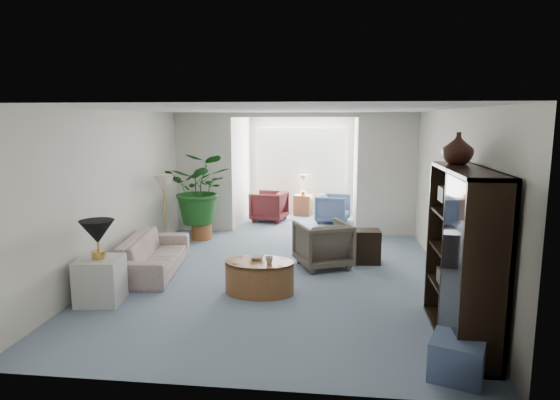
# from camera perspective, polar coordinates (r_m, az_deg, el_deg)

# --- Properties ---
(floor) EXTENTS (6.00, 6.00, 0.00)m
(floor) POSITION_cam_1_polar(r_m,az_deg,el_deg) (7.33, -0.55, -9.30)
(floor) COLOR gray
(floor) RESTS_ON ground
(sunroom_floor) EXTENTS (2.60, 2.60, 0.00)m
(sunroom_floor) POSITION_cam_1_polar(r_m,az_deg,el_deg) (11.26, 2.08, -2.59)
(sunroom_floor) COLOR gray
(sunroom_floor) RESTS_ON ground
(back_pier_left) EXTENTS (1.20, 0.12, 2.50)m
(back_pier_left) POSITION_cam_1_polar(r_m,az_deg,el_deg) (10.32, -8.97, 3.22)
(back_pier_left) COLOR silver
(back_pier_left) RESTS_ON ground
(back_pier_right) EXTENTS (1.20, 0.12, 2.50)m
(back_pier_right) POSITION_cam_1_polar(r_m,az_deg,el_deg) (9.99, 12.54, 2.90)
(back_pier_right) COLOR silver
(back_pier_right) RESTS_ON ground
(back_header) EXTENTS (2.60, 0.12, 0.10)m
(back_header) POSITION_cam_1_polar(r_m,az_deg,el_deg) (9.92, 1.64, 10.02)
(back_header) COLOR silver
(back_header) RESTS_ON back_pier_left
(window_pane) EXTENTS (2.20, 0.02, 1.50)m
(window_pane) POSITION_cam_1_polar(r_m,az_deg,el_deg) (12.13, 2.53, 4.96)
(window_pane) COLOR white
(window_blinds) EXTENTS (2.20, 0.02, 1.50)m
(window_blinds) POSITION_cam_1_polar(r_m,az_deg,el_deg) (12.10, 2.52, 4.95)
(window_blinds) COLOR white
(framed_picture) EXTENTS (0.04, 0.50, 0.40)m
(framed_picture) POSITION_cam_1_polar(r_m,az_deg,el_deg) (6.99, 19.78, 3.52)
(framed_picture) COLOR #B7AC92
(sofa) EXTENTS (0.98, 2.01, 0.56)m
(sofa) POSITION_cam_1_polar(r_m,az_deg,el_deg) (7.86, -14.67, -6.15)
(sofa) COLOR beige
(sofa) RESTS_ON ground
(end_table) EXTENTS (0.60, 0.60, 0.59)m
(end_table) POSITION_cam_1_polar(r_m,az_deg,el_deg) (6.76, -20.46, -8.90)
(end_table) COLOR silver
(end_table) RESTS_ON ground
(table_lamp) EXTENTS (0.44, 0.44, 0.30)m
(table_lamp) POSITION_cam_1_polar(r_m,az_deg,el_deg) (6.59, -20.79, -3.54)
(table_lamp) COLOR black
(table_lamp) RESTS_ON end_table
(floor_lamp) EXTENTS (0.36, 0.36, 0.28)m
(floor_lamp) POSITION_cam_1_polar(r_m,az_deg,el_deg) (8.83, -13.60, 2.01)
(floor_lamp) COLOR beige
(floor_lamp) RESTS_ON ground
(coffee_table) EXTENTS (1.07, 1.07, 0.45)m
(coffee_table) POSITION_cam_1_polar(r_m,az_deg,el_deg) (6.70, -2.44, -9.09)
(coffee_table) COLOR brown
(coffee_table) RESTS_ON ground
(coffee_bowl) EXTENTS (0.23, 0.23, 0.05)m
(coffee_bowl) POSITION_cam_1_polar(r_m,az_deg,el_deg) (6.73, -2.74, -6.78)
(coffee_bowl) COLOR white
(coffee_bowl) RESTS_ON coffee_table
(coffee_cup) EXTENTS (0.12, 0.12, 0.10)m
(coffee_cup) POSITION_cam_1_polar(r_m,az_deg,el_deg) (6.50, -1.28, -7.13)
(coffee_cup) COLOR beige
(coffee_cup) RESTS_ON coffee_table
(wingback_chair) EXTENTS (1.05, 1.07, 0.74)m
(wingback_chair) POSITION_cam_1_polar(r_m,az_deg,el_deg) (7.84, 5.08, -5.24)
(wingback_chair) COLOR #5C5448
(wingback_chair) RESTS_ON ground
(side_table_dark) EXTENTS (0.49, 0.40, 0.56)m
(side_table_dark) POSITION_cam_1_polar(r_m,az_deg,el_deg) (8.17, 10.07, -5.42)
(side_table_dark) COLOR black
(side_table_dark) RESTS_ON ground
(entertainment_cabinet) EXTENTS (0.45, 1.68, 1.86)m
(entertainment_cabinet) POSITION_cam_1_polar(r_m,az_deg,el_deg) (5.49, 20.82, -6.23)
(entertainment_cabinet) COLOR black
(entertainment_cabinet) RESTS_ON ground
(cabinet_urn) EXTENTS (0.34, 0.34, 0.36)m
(cabinet_urn) POSITION_cam_1_polar(r_m,az_deg,el_deg) (5.80, 20.28, 5.76)
(cabinet_urn) COLOR #331711
(cabinet_urn) RESTS_ON entertainment_cabinet
(ottoman) EXTENTS (0.60, 0.60, 0.37)m
(ottoman) POSITION_cam_1_polar(r_m,az_deg,el_deg) (4.96, 20.21, -17.13)
(ottoman) COLOR #4A5E7F
(ottoman) RESTS_ON ground
(plant_pot) EXTENTS (0.40, 0.40, 0.32)m
(plant_pot) POSITION_cam_1_polar(r_m,az_deg,el_deg) (9.75, -9.23, -3.66)
(plant_pot) COLOR #98552C
(plant_pot) RESTS_ON ground
(house_plant) EXTENTS (1.26, 1.09, 1.40)m
(house_plant) POSITION_cam_1_polar(r_m,az_deg,el_deg) (9.59, -9.37, 1.35)
(house_plant) COLOR #1C541D
(house_plant) RESTS_ON plant_pot
(sunroom_chair_blue) EXTENTS (0.84, 0.82, 0.65)m
(sunroom_chair_blue) POSITION_cam_1_polar(r_m,az_deg,el_deg) (11.20, 6.30, -1.01)
(sunroom_chair_blue) COLOR #4A5E7F
(sunroom_chair_blue) RESTS_ON ground
(sunroom_chair_maroon) EXTENTS (0.90, 0.88, 0.70)m
(sunroom_chair_maroon) POSITION_cam_1_polar(r_m,az_deg,el_deg) (11.31, -1.32, -0.74)
(sunroom_chair_maroon) COLOR #5B1F22
(sunroom_chair_maroon) RESTS_ON ground
(sunroom_table) EXTENTS (0.47, 0.40, 0.51)m
(sunroom_table) POSITION_cam_1_polar(r_m,az_deg,el_deg) (11.98, 2.74, -0.62)
(sunroom_table) COLOR brown
(sunroom_table) RESTS_ON ground
(shelf_clutter) EXTENTS (0.30, 1.13, 1.06)m
(shelf_clutter) POSITION_cam_1_polar(r_m,az_deg,el_deg) (5.33, 20.71, -4.94)
(shelf_clutter) COLOR #342D28
(shelf_clutter) RESTS_ON entertainment_cabinet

